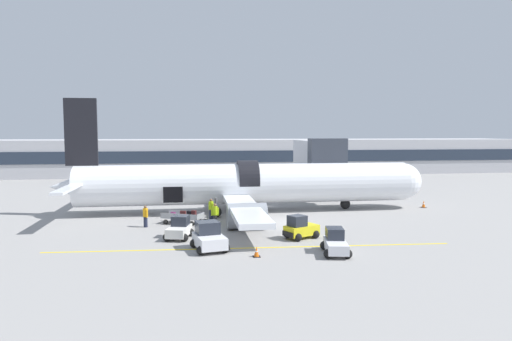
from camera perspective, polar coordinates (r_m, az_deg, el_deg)
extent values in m
plane|color=gray|center=(38.37, 2.71, -6.46)|extent=(500.00, 500.00, 0.00)
cube|color=yellow|center=(30.05, -0.54, -9.65)|extent=(26.51, 1.71, 0.01)
cube|color=#B2B2B7|center=(82.99, -3.35, 1.77)|extent=(107.32, 12.99, 6.16)
cube|color=#232D3D|center=(76.45, -2.92, 1.74)|extent=(105.17, 0.16, 1.97)
cylinder|color=#4C4C51|center=(51.38, 7.47, -1.55)|extent=(0.60, 0.60, 3.67)
cube|color=silver|center=(51.12, 7.51, 2.11)|extent=(2.91, 9.72, 2.91)
cube|color=#333842|center=(47.04, 8.92, 1.86)|extent=(3.78, 1.60, 3.49)
cylinder|color=white|center=(43.01, -1.10, -1.66)|extent=(31.15, 3.74, 3.74)
sphere|color=white|center=(47.55, 17.87, -1.27)|extent=(3.55, 3.55, 3.55)
cone|color=white|center=(43.86, -21.73, -1.88)|extent=(4.30, 3.44, 3.44)
cylinder|color=black|center=(42.93, -1.09, -1.22)|extent=(1.87, 3.74, 3.74)
cube|color=black|center=(43.43, -21.03, 4.51)|extent=(2.80, 0.28, 5.98)
cube|color=white|center=(39.83, -22.24, -2.00)|extent=(0.98, 7.96, 0.20)
cube|color=white|center=(47.56, -19.95, -0.87)|extent=(0.98, 7.96, 0.20)
cube|color=white|center=(35.46, -1.52, -4.73)|extent=(2.34, 14.22, 0.40)
cube|color=white|center=(50.57, -3.60, -1.86)|extent=(2.34, 14.22, 0.40)
cylinder|color=gray|center=(35.42, -1.16, -5.71)|extent=(3.03, 2.01, 2.01)
cylinder|color=gray|center=(50.83, -3.39, -2.49)|extent=(3.03, 2.01, 2.01)
cube|color=black|center=(40.94, -10.33, -2.99)|extent=(1.70, 0.12, 1.40)
cylinder|color=#56565B|center=(45.44, 11.10, -3.36)|extent=(0.22, 0.22, 1.23)
sphere|color=black|center=(45.53, 11.09, -4.13)|extent=(0.98, 0.98, 0.98)
cylinder|color=#56565B|center=(40.40, -5.03, -4.31)|extent=(0.22, 0.22, 1.23)
sphere|color=black|center=(40.50, -5.02, -5.17)|extent=(0.98, 0.98, 0.98)
cylinder|color=#56565B|center=(45.47, -5.41, -3.29)|extent=(0.22, 0.22, 1.23)
sphere|color=black|center=(45.56, -5.40, -4.05)|extent=(0.98, 0.98, 0.98)
cube|color=yellow|center=(32.72, 5.72, -7.43)|extent=(2.68, 2.15, 0.69)
cube|color=#232833|center=(32.31, 5.17, -6.27)|extent=(1.42, 1.40, 0.76)
cube|color=black|center=(31.98, 4.00, -7.95)|extent=(0.59, 1.04, 0.34)
sphere|color=black|center=(32.72, 3.96, -7.95)|extent=(0.56, 0.56, 0.56)
sphere|color=black|center=(31.84, 5.27, -8.32)|extent=(0.56, 0.56, 0.56)
sphere|color=black|center=(33.73, 6.14, -7.58)|extent=(0.56, 0.56, 0.56)
sphere|color=black|center=(32.88, 7.47, -7.92)|extent=(0.56, 0.56, 0.56)
cube|color=silver|center=(29.55, -5.83, -8.73)|extent=(2.22, 3.11, 0.73)
cube|color=#232833|center=(29.85, -6.08, -7.10)|extent=(1.65, 1.54, 0.79)
cube|color=black|center=(30.96, -6.51, -8.38)|extent=(1.50, 0.43, 0.36)
sphere|color=black|center=(30.72, -4.83, -8.81)|extent=(0.56, 0.56, 0.56)
sphere|color=black|center=(30.35, -7.76, -9.00)|extent=(0.56, 0.56, 0.56)
sphere|color=black|center=(28.93, -3.79, -9.66)|extent=(0.56, 0.56, 0.56)
sphere|color=black|center=(28.54, -6.90, -9.89)|extent=(0.56, 0.56, 0.56)
cube|color=silver|center=(28.90, 9.93, -9.21)|extent=(1.74, 3.11, 0.61)
cube|color=#232833|center=(29.25, 9.81, -7.73)|extent=(1.26, 1.49, 0.69)
cube|color=black|center=(30.39, 9.52, -8.74)|extent=(1.11, 0.32, 0.30)
sphere|color=black|center=(30.01, 10.77, -9.21)|extent=(0.56, 0.56, 0.56)
sphere|color=black|center=(29.85, 8.53, -9.25)|extent=(0.56, 0.56, 0.56)
sphere|color=black|center=(28.10, 11.40, -10.19)|extent=(0.56, 0.56, 0.56)
sphere|color=black|center=(27.93, 9.00, -10.24)|extent=(0.56, 0.56, 0.56)
cube|color=silver|center=(32.88, -9.61, -7.46)|extent=(1.90, 2.73, 0.62)
cube|color=#232833|center=(33.16, -9.42, -6.19)|extent=(1.36, 1.36, 0.70)
cube|color=black|center=(34.12, -9.00, -7.22)|extent=(1.16, 0.42, 0.31)
sphere|color=black|center=(33.57, -8.18, -7.66)|extent=(0.56, 0.56, 0.56)
sphere|color=black|center=(33.90, -10.22, -7.57)|extent=(0.56, 0.56, 0.56)
sphere|color=black|center=(31.99, -8.96, -8.30)|extent=(0.56, 0.56, 0.56)
sphere|color=black|center=(32.34, -11.09, -8.19)|extent=(0.56, 0.56, 0.56)
cube|color=#999BA0|center=(38.15, -9.18, -5.82)|extent=(3.60, 2.76, 0.05)
cube|color=#999BA0|center=(37.42, -6.97, -5.65)|extent=(0.70, 1.34, 0.40)
cube|color=#999BA0|center=(37.50, -9.67, -5.66)|extent=(2.93, 1.48, 0.40)
cube|color=#999BA0|center=(38.73, -8.72, -5.32)|extent=(2.93, 1.48, 0.40)
cube|color=#333338|center=(37.30, -6.28, -6.36)|extent=(0.84, 0.47, 0.06)
sphere|color=black|center=(37.06, -8.09, -6.60)|extent=(0.40, 0.40, 0.40)
sphere|color=black|center=(38.36, -7.13, -6.20)|extent=(0.40, 0.40, 0.40)
sphere|color=black|center=(38.11, -11.23, -6.32)|extent=(0.40, 0.40, 0.40)
sphere|color=black|center=(39.37, -10.20, -5.95)|extent=(0.40, 0.40, 0.40)
cube|color=black|center=(37.95, -8.32, -5.42)|extent=(0.47, 0.43, 0.54)
cube|color=#4C1E1E|center=(37.67, -7.77, -5.43)|extent=(0.43, 0.39, 0.62)
cube|color=#721951|center=(38.49, -10.34, -5.43)|extent=(0.42, 0.35, 0.37)
cube|color=#4C1E1E|center=(37.78, -9.10, -5.44)|extent=(0.52, 0.41, 0.58)
cylinder|color=#1E2338|center=(39.48, -5.63, -5.51)|extent=(0.45, 0.45, 0.88)
cylinder|color=#B7E019|center=(39.35, -5.64, -4.38)|extent=(0.58, 0.58, 0.69)
sphere|color=brown|center=(39.27, -5.65, -3.71)|extent=(0.24, 0.24, 0.24)
cylinder|color=#B7E019|center=(39.55, -5.86, -4.45)|extent=(0.18, 0.18, 0.64)
cylinder|color=#B7E019|center=(39.17, -5.41, -4.53)|extent=(0.18, 0.18, 0.64)
cylinder|color=#2D2D33|center=(38.26, -3.09, -5.91)|extent=(0.31, 0.31, 0.78)
cylinder|color=#CCE523|center=(38.14, -3.10, -4.88)|extent=(0.39, 0.39, 0.61)
sphere|color=beige|center=(38.07, -3.10, -4.26)|extent=(0.22, 0.22, 0.22)
cylinder|color=#CCE523|center=(38.14, -3.42, -4.98)|extent=(0.12, 0.12, 0.56)
cylinder|color=#CCE523|center=(38.15, -2.77, -4.98)|extent=(0.12, 0.12, 0.56)
cylinder|color=#2D2D33|center=(36.90, -5.15, -6.24)|extent=(0.34, 0.34, 0.88)
cylinder|color=#B7E019|center=(36.76, -5.16, -5.03)|extent=(0.43, 0.43, 0.69)
sphere|color=brown|center=(36.68, -5.16, -4.31)|extent=(0.24, 0.24, 0.24)
cylinder|color=#B7E019|center=(36.77, -5.54, -5.15)|extent=(0.14, 0.14, 0.64)
cylinder|color=#B7E019|center=(36.78, -4.77, -5.14)|extent=(0.14, 0.14, 0.64)
cylinder|color=#1E2338|center=(37.34, -13.64, -6.26)|extent=(0.42, 0.42, 0.84)
cylinder|color=orange|center=(37.20, -13.66, -5.12)|extent=(0.54, 0.54, 0.66)
sphere|color=brown|center=(37.13, -13.67, -4.44)|extent=(0.23, 0.23, 0.23)
cylinder|color=orange|center=(37.43, -13.81, -5.18)|extent=(0.17, 0.17, 0.61)
cylinder|color=orange|center=(37.01, -13.50, -5.29)|extent=(0.17, 0.17, 0.61)
cube|color=#2D2D33|center=(36.22, -6.27, -6.68)|extent=(0.58, 0.42, 0.60)
cube|color=black|center=(36.15, -6.27, -6.12)|extent=(0.33, 0.13, 0.12)
cube|color=black|center=(48.54, 20.21, -4.35)|extent=(0.49, 0.49, 0.03)
cone|color=orange|center=(48.48, 20.22, -3.95)|extent=(0.36, 0.36, 0.71)
cylinder|color=white|center=(48.48, 20.22, -3.91)|extent=(0.21, 0.21, 0.09)
cube|color=black|center=(28.01, 0.07, -10.70)|extent=(0.46, 0.46, 0.03)
cone|color=orange|center=(27.93, 0.07, -10.12)|extent=(0.34, 0.34, 0.62)
cylinder|color=white|center=(27.92, 0.07, -10.06)|extent=(0.20, 0.20, 0.07)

